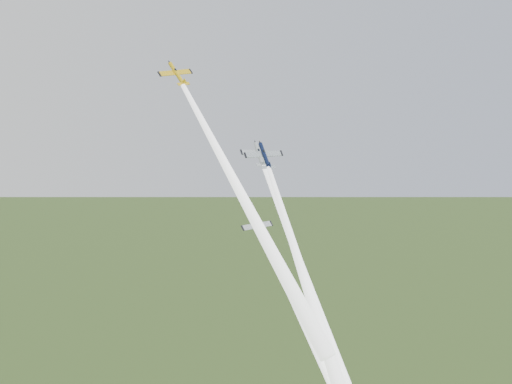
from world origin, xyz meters
name	(u,v)px	position (x,y,z in m)	size (l,w,h in m)	color
plane_yellow	(177,74)	(-14.71, 0.02, 115.72)	(7.76, 7.70, 1.22)	yellow
smoke_trail_yellow	(247,206)	(-11.97, -21.68, 91.51)	(2.74, 2.74, 58.86)	white
plane_navy	(265,156)	(3.75, -3.56, 99.29)	(8.64, 8.57, 1.35)	#0C1638
smoke_trail_navy	(308,289)	(-0.64, -24.41, 75.70)	(2.74, 2.74, 57.18)	white
plane_silver_right	(259,154)	(7.41, 4.17, 99.26)	(8.57, 8.50, 1.34)	silver
smoke_trail_silver_right	(320,317)	(3.77, -22.73, 69.22)	(2.74, 2.74, 74.58)	white
plane_silver_low	(259,227)	(-0.08, -7.11, 84.81)	(7.51, 7.45, 1.18)	#AFB6BE
smoke_trail_silver_low	(330,378)	(0.72, -29.40, 60.13)	(2.74, 2.74, 60.14)	white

